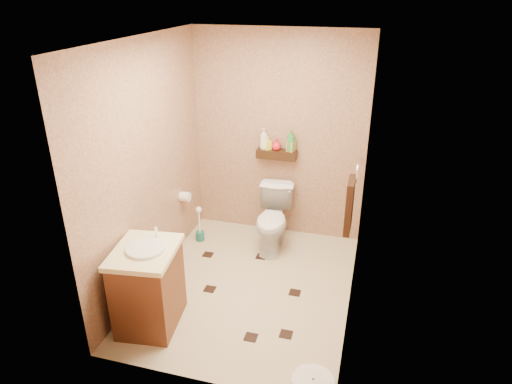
% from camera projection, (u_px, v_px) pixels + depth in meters
% --- Properties ---
extents(ground, '(2.50, 2.50, 0.00)m').
position_uv_depth(ground, '(249.00, 287.00, 4.62)').
color(ground, '#C2B68E').
rests_on(ground, ground).
extents(wall_back, '(2.00, 0.04, 2.40)m').
position_uv_depth(wall_back, '(279.00, 137.00, 5.22)').
color(wall_back, tan).
rests_on(wall_back, ground).
extents(wall_front, '(2.00, 0.04, 2.40)m').
position_uv_depth(wall_front, '(195.00, 248.00, 3.03)').
color(wall_front, tan).
rests_on(wall_front, ground).
extents(wall_left, '(0.04, 2.50, 2.40)m').
position_uv_depth(wall_left, '(148.00, 167.00, 4.36)').
color(wall_left, tan).
rests_on(wall_left, ground).
extents(wall_right, '(0.04, 2.50, 2.40)m').
position_uv_depth(wall_right, '(360.00, 190.00, 3.88)').
color(wall_right, tan).
rests_on(wall_right, ground).
extents(ceiling, '(2.00, 2.50, 0.02)m').
position_uv_depth(ceiling, '(247.00, 39.00, 3.62)').
color(ceiling, white).
rests_on(ceiling, wall_back).
extents(wall_shelf, '(0.46, 0.14, 0.10)m').
position_uv_depth(wall_shelf, '(277.00, 154.00, 5.22)').
color(wall_shelf, '#311E0D').
rests_on(wall_shelf, wall_back).
extents(floor_accents, '(1.23, 1.38, 0.01)m').
position_uv_depth(floor_accents, '(250.00, 291.00, 4.56)').
color(floor_accents, black).
rests_on(floor_accents, ground).
extents(toilet, '(0.45, 0.72, 0.70)m').
position_uv_depth(toilet, '(273.00, 220.00, 5.19)').
color(toilet, white).
rests_on(toilet, ground).
extents(vanity, '(0.59, 0.69, 0.89)m').
position_uv_depth(vanity, '(148.00, 286.00, 3.98)').
color(vanity, brown).
rests_on(vanity, ground).
extents(bathroom_scale, '(0.43, 0.43, 0.07)m').
position_uv_depth(bathroom_scale, '(313.00, 383.00, 3.47)').
color(bathroom_scale, white).
rests_on(bathroom_scale, ground).
extents(toilet_brush, '(0.10, 0.10, 0.44)m').
position_uv_depth(toilet_brush, '(200.00, 229.00, 5.40)').
color(toilet_brush, '#1A6A5B').
rests_on(toilet_brush, ground).
extents(towel_ring, '(0.12, 0.30, 0.76)m').
position_uv_depth(towel_ring, '(350.00, 203.00, 4.23)').
color(towel_ring, silver).
rests_on(towel_ring, wall_right).
extents(toilet_paper, '(0.12, 0.11, 0.12)m').
position_uv_depth(toilet_paper, '(185.00, 197.00, 5.17)').
color(toilet_paper, white).
rests_on(toilet_paper, wall_left).
extents(bottle_a, '(0.12, 0.12, 0.25)m').
position_uv_depth(bottle_a, '(264.00, 139.00, 5.19)').
color(bottle_a, white).
rests_on(bottle_a, wall_shelf).
extents(bottle_b, '(0.10, 0.10, 0.15)m').
position_uv_depth(bottle_b, '(268.00, 143.00, 5.20)').
color(bottle_b, yellow).
rests_on(bottle_b, wall_shelf).
extents(bottle_c, '(0.11, 0.11, 0.14)m').
position_uv_depth(bottle_c, '(276.00, 144.00, 5.18)').
color(bottle_c, red).
rests_on(bottle_c, wall_shelf).
extents(bottle_d, '(0.13, 0.13, 0.26)m').
position_uv_depth(bottle_d, '(291.00, 141.00, 5.11)').
color(bottle_d, '#2E8B3A').
rests_on(bottle_d, wall_shelf).
extents(bottle_e, '(0.10, 0.10, 0.18)m').
position_uv_depth(bottle_e, '(291.00, 144.00, 5.13)').
color(bottle_e, gold).
rests_on(bottle_e, wall_shelf).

